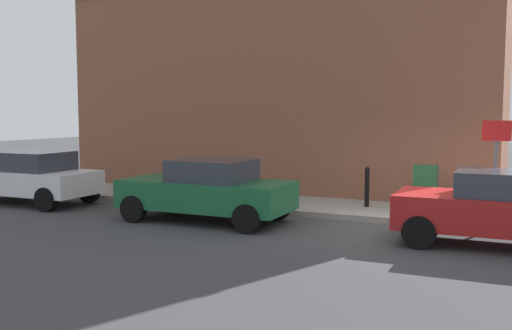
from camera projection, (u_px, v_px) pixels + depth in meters
name	position (u px, v px, depth m)	size (l,w,h in m)	color
ground	(393.00, 231.00, 12.51)	(80.00, 80.00, 0.00)	#38383A
sidewalk	(202.00, 198.00, 16.83)	(2.46, 30.00, 0.15)	gray
corner_building	(294.00, 51.00, 19.88)	(6.43, 13.75, 9.45)	brown
car_red	(509.00, 208.00, 10.94)	(1.87, 4.19, 1.48)	maroon
car_green	(207.00, 190.00, 13.60)	(1.91, 4.09, 1.48)	#195933
car_white	(30.00, 177.00, 16.24)	(1.92, 3.98, 1.49)	silver
utility_cabinet	(425.00, 190.00, 14.10)	(0.46, 0.61, 1.15)	#1E4C28
bollard_near_cabinet	(367.00, 185.00, 14.81)	(0.14, 0.14, 1.04)	black
street_sign	(496.00, 156.00, 12.40)	(0.08, 0.60, 2.30)	#59595B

